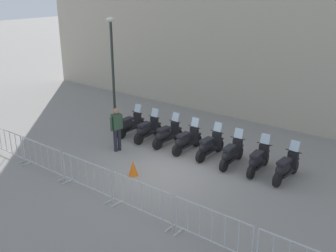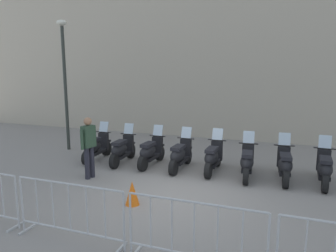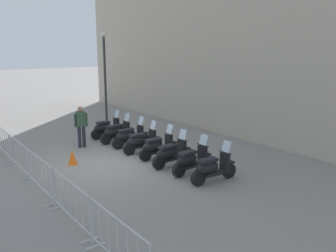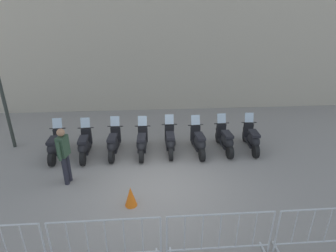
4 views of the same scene
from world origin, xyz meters
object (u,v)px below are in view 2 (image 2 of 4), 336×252
Objects in this scene: motorcycle_7 at (324,169)px; barrier_segment_3 at (194,235)px; motorcycle_1 at (122,150)px; motorcycle_4 at (213,158)px; motorcycle_0 at (96,147)px; motorcycle_3 at (180,155)px; street_lamp at (64,71)px; motorcycle_6 at (285,165)px; traffic_cone at (132,193)px; motorcycle_2 at (151,152)px; officer_near_row_end at (89,144)px; barrier_segment_2 at (70,212)px; motorcycle_5 at (247,162)px.

motorcycle_7 reaches higher than barrier_segment_3.
motorcycle_1 is 1.00× the size of motorcycle_4.
motorcycle_0 and motorcycle_3 have the same top height.
motorcycle_6 is at bearing -8.77° from street_lamp.
motorcycle_1 is at bearing 178.67° from motorcycle_6.
motorcycle_7 is at bearing 60.59° from barrier_segment_3.
traffic_cone is (4.40, -3.85, -2.69)m from street_lamp.
motorcycle_2 is 1.00× the size of motorcycle_7.
motorcycle_4 reaches higher than barrier_segment_3.
motorcycle_6 is at bearing 71.25° from barrier_segment_3.
officer_near_row_end is (0.73, -1.58, 0.53)m from motorcycle_0.
motorcycle_7 reaches higher than traffic_cone.
street_lamp reaches higher than motorcycle_2.
motorcycle_1 is at bearing 80.52° from officer_near_row_end.
motorcycle_6 reaches higher than traffic_cone.
motorcycle_7 is 6.42m from barrier_segment_2.
motorcycle_2 is 4.94m from motorcycle_7.
motorcycle_2 is 5.20m from barrier_segment_3.
officer_near_row_end reaches higher than motorcycle_6.
motorcycle_0 is 6.91m from motorcycle_7.
street_lamp is at bearing 138.78° from traffic_cone.
motorcycle_3 is 4.73m from barrier_segment_3.
motorcycle_0 is 6.39m from barrier_segment_3.
motorcycle_5 is 1.00× the size of motorcycle_7.
officer_near_row_end reaches higher than motorcycle_1.
officer_near_row_end is (-1.43, 2.95, 0.45)m from barrier_segment_2.
officer_near_row_end reaches higher than motorcycle_7.
motorcycle_7 is at bearing -2.68° from motorcycle_4.
motorcycle_4 is 1.00× the size of officer_near_row_end.
motorcycle_5 is at bearing 83.29° from barrier_segment_3.
motorcycle_7 is 3.14× the size of traffic_cone.
motorcycle_0 is 0.36× the size of street_lamp.
motorcycle_6 is (1.98, -0.11, 0.00)m from motorcycle_4.
motorcycle_0 is 1.97m from motorcycle_2.
motorcycle_2 and motorcycle_3 have the same top height.
motorcycle_7 is 5.05m from traffic_cone.
motorcycle_0 is 1.00× the size of motorcycle_5.
motorcycle_3 is at bearing 82.51° from traffic_cone.
street_lamp reaches higher than barrier_segment_3.
motorcycle_0 is at bearing 132.47° from traffic_cone.
motorcycle_1 is 4.62m from barrier_segment_2.
barrier_segment_2 is (-2.78, -4.30, 0.07)m from motorcycle_5.
motorcycle_7 is (3.95, -0.09, 0.00)m from motorcycle_3.
motorcycle_0 and motorcycle_5 have the same top height.
motorcycle_5 is 0.79× the size of barrier_segment_3.
motorcycle_3 is 4.49m from barrier_segment_2.
motorcycle_1 is 3.95m from motorcycle_5.
motorcycle_1 reaches higher than traffic_cone.
motorcycle_2 and motorcycle_6 have the same top height.
motorcycle_4 and motorcycle_6 have the same top height.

